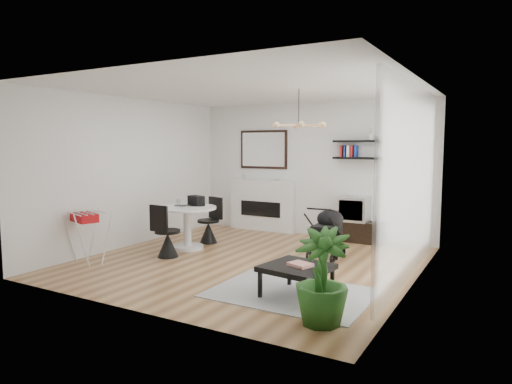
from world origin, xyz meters
The scene contains 25 objects.
floor centered at (0.00, 0.00, 0.00)m, with size 5.00×5.00×0.00m, color brown.
ceiling centered at (0.00, 0.00, 2.70)m, with size 5.00×5.00×0.00m, color white.
wall_back centered at (0.00, 2.50, 1.35)m, with size 5.00×5.00×0.00m, color white.
wall_left centered at (-2.50, 0.00, 1.35)m, with size 5.00×5.00×0.00m, color white.
wall_right centered at (2.50, 0.00, 1.35)m, with size 5.00×5.00×0.00m, color white.
sheer_curtain centered at (2.40, 0.20, 1.35)m, with size 0.04×3.60×2.60m, color white.
fireplace centered at (-1.10, 2.42, 0.69)m, with size 1.50×0.17×2.16m.
shelf_lower centered at (0.99, 2.37, 1.60)m, with size 0.90×0.25×0.04m, color black.
shelf_upper centered at (0.99, 2.37, 1.92)m, with size 0.90×0.25×0.04m, color black.
pendant_lamp centered at (0.70, 0.30, 2.15)m, with size 0.90×0.90×0.10m, color #E3AB77, non-canonical shape.
tv_console centered at (0.99, 2.30, 0.20)m, with size 1.06×0.37×0.40m, color black.
crt_tv centered at (0.98, 2.30, 0.63)m, with size 0.54×0.47×0.47m.
dining_table centered at (-1.42, 0.24, 0.50)m, with size 1.04×1.04×0.76m.
laptop centered at (-1.51, 0.21, 0.77)m, with size 0.30×0.19×0.02m, color black.
black_bag centered at (-1.37, 0.43, 0.85)m, with size 0.30×0.18×0.18m, color black.
newspaper centered at (-1.23, 0.14, 0.76)m, with size 0.34×0.28×0.01m, color silver.
drinking_glass centered at (-1.72, 0.36, 0.81)m, with size 0.06×0.06×0.10m, color white.
chair_far centered at (-1.38, 0.84, 0.27)m, with size 0.44×0.45×0.86m.
chair_near centered at (-1.33, -0.43, 0.28)m, with size 0.42×0.44×0.89m.
drying_rack centered at (-2.18, -1.30, 0.43)m, with size 0.67×0.65×0.81m.
stroller centered at (1.00, 0.83, 0.38)m, with size 0.45×0.74×0.89m.
rug centered at (1.24, -1.09, 0.01)m, with size 1.95×1.41×0.01m, color gray.
coffee_table centered at (1.35, -1.17, 0.35)m, with size 0.85×0.85×0.38m.
magazines centered at (1.41, -1.18, 0.41)m, with size 0.27×0.21×0.04m, color #D84936.
potted_plant centered at (1.93, -1.82, 0.50)m, with size 0.56×0.56×1.01m, color #205418.
Camera 1 is at (3.60, -6.13, 1.86)m, focal length 32.00 mm.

